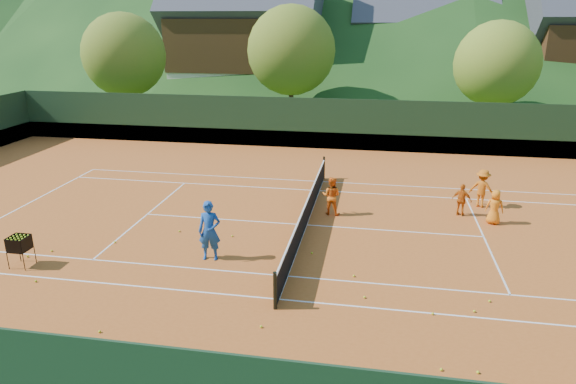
% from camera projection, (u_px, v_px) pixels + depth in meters
% --- Properties ---
extents(ground, '(400.00, 400.00, 0.00)m').
position_uv_depth(ground, '(306.00, 225.00, 19.37)').
color(ground, '#2D4D18').
rests_on(ground, ground).
extents(clay_court, '(40.00, 24.00, 0.02)m').
position_uv_depth(clay_court, '(306.00, 225.00, 19.37)').
color(clay_court, '#AE521C').
rests_on(clay_court, ground).
extents(coach, '(0.77, 0.55, 1.97)m').
position_uv_depth(coach, '(209.00, 231.00, 16.34)').
color(coach, '#18499C').
rests_on(coach, clay_court).
extents(student_a, '(0.83, 0.69, 1.53)m').
position_uv_depth(student_a, '(331.00, 196.00, 20.21)').
color(student_a, orange).
rests_on(student_a, clay_court).
extents(student_b, '(0.82, 0.58, 1.29)m').
position_uv_depth(student_b, '(462.00, 200.00, 20.11)').
color(student_b, '#D36112').
rests_on(student_b, clay_court).
extents(student_c, '(0.72, 0.55, 1.34)m').
position_uv_depth(student_c, '(495.00, 207.00, 19.29)').
color(student_c, orange).
rests_on(student_c, clay_court).
extents(student_d, '(1.17, 0.94, 1.58)m').
position_uv_depth(student_d, '(482.00, 188.00, 21.01)').
color(student_d, '#D26412').
rests_on(student_d, clay_court).
extents(tennis_ball_0, '(0.07, 0.07, 0.07)m').
position_uv_depth(tennis_ball_0, '(354.00, 276.00, 15.48)').
color(tennis_ball_0, '#BFDD24').
rests_on(tennis_ball_0, clay_court).
extents(tennis_ball_1, '(0.07, 0.07, 0.07)m').
position_uv_depth(tennis_ball_1, '(312.00, 253.00, 16.98)').
color(tennis_ball_1, '#BFDD24').
rests_on(tennis_ball_1, clay_court).
extents(tennis_ball_2, '(0.07, 0.07, 0.07)m').
position_uv_depth(tennis_ball_2, '(179.00, 231.00, 18.72)').
color(tennis_ball_2, '#BFDD24').
rests_on(tennis_ball_2, clay_court).
extents(tennis_ball_3, '(0.07, 0.07, 0.07)m').
position_uv_depth(tennis_ball_3, '(441.00, 370.00, 11.36)').
color(tennis_ball_3, '#BFDD24').
rests_on(tennis_ball_3, clay_court).
extents(tennis_ball_4, '(0.07, 0.07, 0.07)m').
position_uv_depth(tennis_ball_4, '(478.00, 372.00, 11.27)').
color(tennis_ball_4, '#BFDD24').
rests_on(tennis_ball_4, clay_court).
extents(tennis_ball_5, '(0.07, 0.07, 0.07)m').
position_uv_depth(tennis_ball_5, '(301.00, 233.00, 18.54)').
color(tennis_ball_5, '#BFDD24').
rests_on(tennis_ball_5, clay_court).
extents(tennis_ball_6, '(0.07, 0.07, 0.07)m').
position_uv_depth(tennis_ball_6, '(128.00, 346.00, 12.18)').
color(tennis_ball_6, '#BFDD24').
rests_on(tennis_ball_6, clay_court).
extents(tennis_ball_7, '(0.07, 0.07, 0.07)m').
position_uv_depth(tennis_ball_7, '(261.00, 327.00, 12.93)').
color(tennis_ball_7, '#BFDD24').
rests_on(tennis_ball_7, clay_court).
extents(tennis_ball_8, '(0.07, 0.07, 0.07)m').
position_uv_depth(tennis_ball_8, '(100.00, 332.00, 12.73)').
color(tennis_ball_8, '#BFDD24').
rests_on(tennis_ball_8, clay_court).
extents(tennis_ball_9, '(0.07, 0.07, 0.07)m').
position_uv_depth(tennis_ball_9, '(115.00, 242.00, 17.80)').
color(tennis_ball_9, '#BFDD24').
rests_on(tennis_ball_9, clay_court).
extents(tennis_ball_10, '(0.07, 0.07, 0.07)m').
position_uv_depth(tennis_ball_10, '(365.00, 297.00, 14.30)').
color(tennis_ball_10, '#BFDD24').
rests_on(tennis_ball_10, clay_court).
extents(tennis_ball_11, '(0.07, 0.07, 0.07)m').
position_uv_depth(tennis_ball_11, '(474.00, 311.00, 13.61)').
color(tennis_ball_11, '#BFDD24').
rests_on(tennis_ball_11, clay_court).
extents(tennis_ball_13, '(0.07, 0.07, 0.07)m').
position_uv_depth(tennis_ball_13, '(433.00, 314.00, 13.50)').
color(tennis_ball_13, '#BFDD24').
rests_on(tennis_ball_13, clay_court).
extents(tennis_ball_14, '(0.07, 0.07, 0.07)m').
position_uv_depth(tennis_ball_14, '(232.00, 236.00, 18.31)').
color(tennis_ball_14, '#BFDD24').
rests_on(tennis_ball_14, clay_court).
extents(tennis_ball_15, '(0.07, 0.07, 0.07)m').
position_uv_depth(tennis_ball_15, '(52.00, 251.00, 17.14)').
color(tennis_ball_15, '#BFDD24').
rests_on(tennis_ball_15, clay_court).
extents(tennis_ball_16, '(0.07, 0.07, 0.07)m').
position_uv_depth(tennis_ball_16, '(36.00, 281.00, 15.17)').
color(tennis_ball_16, '#BFDD24').
rests_on(tennis_ball_16, clay_court).
extents(tennis_ball_17, '(0.07, 0.07, 0.07)m').
position_uv_depth(tennis_ball_17, '(490.00, 301.00, 14.10)').
color(tennis_ball_17, '#BFDD24').
rests_on(tennis_ball_17, clay_court).
extents(tennis_ball_18, '(0.07, 0.07, 0.07)m').
position_uv_depth(tennis_ball_18, '(28.00, 256.00, 16.74)').
color(tennis_ball_18, '#BFDD24').
rests_on(tennis_ball_18, clay_court).
extents(tennis_ball_19, '(0.07, 0.07, 0.07)m').
position_uv_depth(tennis_ball_19, '(252.00, 370.00, 11.36)').
color(tennis_ball_19, '#BFDD24').
rests_on(tennis_ball_19, clay_court).
extents(court_lines, '(23.83, 11.03, 0.00)m').
position_uv_depth(court_lines, '(306.00, 225.00, 19.36)').
color(court_lines, white).
rests_on(court_lines, clay_court).
extents(tennis_net, '(0.10, 12.07, 1.10)m').
position_uv_depth(tennis_net, '(307.00, 213.00, 19.20)').
color(tennis_net, black).
rests_on(tennis_net, clay_court).
extents(perimeter_fence, '(40.40, 24.24, 3.00)m').
position_uv_depth(perimeter_fence, '(307.00, 194.00, 18.96)').
color(perimeter_fence, black).
rests_on(perimeter_fence, clay_court).
extents(ball_hopper, '(0.57, 0.57, 1.00)m').
position_uv_depth(ball_hopper, '(19.00, 244.00, 15.94)').
color(ball_hopper, black).
rests_on(ball_hopper, clay_court).
extents(chalet_left, '(13.80, 9.93, 12.92)m').
position_uv_depth(chalet_left, '(245.00, 38.00, 47.16)').
color(chalet_left, beige).
rests_on(chalet_left, ground).
extents(chalet_mid, '(12.65, 8.82, 11.45)m').
position_uv_depth(chalet_mid, '(420.00, 45.00, 48.47)').
color(chalet_mid, beige).
rests_on(chalet_mid, ground).
extents(tree_a, '(6.00, 6.00, 7.88)m').
position_uv_depth(tree_a, '(124.00, 55.00, 37.21)').
color(tree_a, '#402719').
rests_on(tree_a, ground).
extents(tree_b, '(6.40, 6.40, 8.40)m').
position_uv_depth(tree_b, '(291.00, 50.00, 37.00)').
color(tree_b, '#3B2517').
rests_on(tree_b, ground).
extents(tree_c, '(5.60, 5.60, 7.35)m').
position_uv_depth(tree_c, '(497.00, 64.00, 33.97)').
color(tree_c, '#43291A').
rests_on(tree_c, ground).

